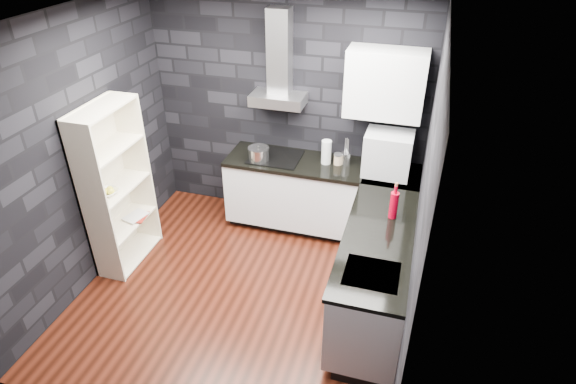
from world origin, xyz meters
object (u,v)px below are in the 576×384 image
at_px(bookshelf, 117,188).
at_px(fruit_bowl, 108,192).
at_px(pot, 259,154).
at_px(utensil_crock, 346,159).
at_px(appliance_garage, 388,155).
at_px(storage_jar, 338,160).
at_px(red_bottle, 394,205).
at_px(glass_vase, 326,152).

xyz_separation_m(bookshelf, fruit_bowl, (0.00, -0.14, 0.04)).
height_order(pot, bookshelf, bookshelf).
relative_size(pot, utensil_crock, 1.68).
bearing_deg(bookshelf, appliance_garage, 37.75).
bearing_deg(storage_jar, bookshelf, -151.03).
relative_size(storage_jar, fruit_bowl, 0.56).
bearing_deg(utensil_crock, red_bottle, -56.09).
relative_size(appliance_garage, bookshelf, 0.28).
bearing_deg(utensil_crock, storage_jar, -161.02).
height_order(storage_jar, utensil_crock, utensil_crock).
distance_m(utensil_crock, red_bottle, 1.11).
distance_m(appliance_garage, bookshelf, 2.87).
bearing_deg(glass_vase, utensil_crock, 9.86).
relative_size(red_bottle, bookshelf, 0.15).
xyz_separation_m(storage_jar, utensil_crock, (0.08, 0.03, 0.01)).
relative_size(glass_vase, appliance_garage, 0.56).
relative_size(pot, appliance_garage, 0.47).
height_order(red_bottle, fruit_bowl, red_bottle).
xyz_separation_m(storage_jar, appliance_garage, (0.54, -0.05, 0.17)).
bearing_deg(bookshelf, storage_jar, 43.94).
xyz_separation_m(pot, glass_vase, (0.75, 0.16, 0.06)).
bearing_deg(appliance_garage, bookshelf, -156.47).
xyz_separation_m(pot, storage_jar, (0.88, 0.17, -0.02)).
bearing_deg(appliance_garage, storage_jar, 175.21).
distance_m(pot, red_bottle, 1.74).
height_order(appliance_garage, fruit_bowl, appliance_garage).
bearing_deg(utensil_crock, bookshelf, -151.37).
distance_m(utensil_crock, appliance_garage, 0.49).
xyz_separation_m(storage_jar, red_bottle, (0.70, -0.89, 0.08)).
relative_size(storage_jar, utensil_crock, 0.83).
height_order(storage_jar, fruit_bowl, storage_jar).
xyz_separation_m(storage_jar, bookshelf, (-2.10, -1.16, -0.06)).
height_order(glass_vase, fruit_bowl, glass_vase).
bearing_deg(bookshelf, glass_vase, 45.37).
bearing_deg(red_bottle, bookshelf, -174.48).
height_order(pot, storage_jar, pot).
height_order(storage_jar, appliance_garage, appliance_garage).
bearing_deg(glass_vase, red_bottle, -46.55).
height_order(utensil_crock, red_bottle, red_bottle).
xyz_separation_m(glass_vase, appliance_garage, (0.68, -0.04, 0.09)).
bearing_deg(bookshelf, pot, 54.26).
bearing_deg(bookshelf, utensil_crock, 43.59).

